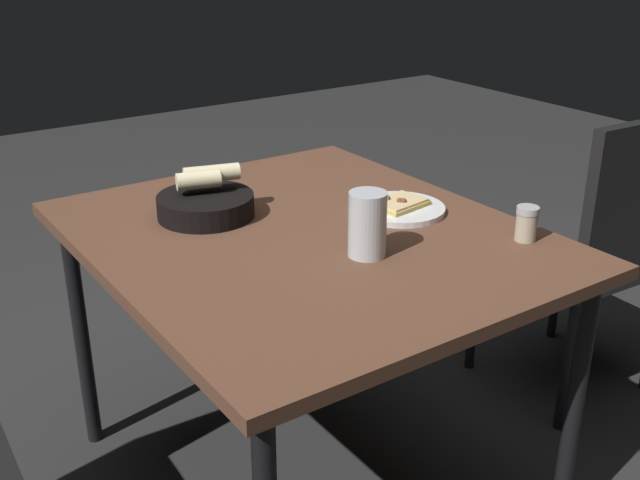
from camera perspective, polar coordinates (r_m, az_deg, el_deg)
ground at (r=2.10m, az=-0.92°, el=-17.33°), size 8.00×8.00×0.00m
dining_table at (r=1.76m, az=-1.05°, el=-1.15°), size 0.92×1.08×0.70m
pizza_plate at (r=1.86m, az=5.88°, el=2.41°), size 0.22×0.22×0.04m
bread_basket at (r=1.83m, az=-8.44°, el=2.79°), size 0.23×0.23×0.12m
beer_glass at (r=1.59m, az=3.54°, el=0.87°), size 0.08×0.08×0.14m
pepper_shaker at (r=1.74m, az=15.07°, el=1.06°), size 0.05×0.05×0.08m
chair_near at (r=2.33m, az=19.89°, el=0.06°), size 0.46×0.46×0.88m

